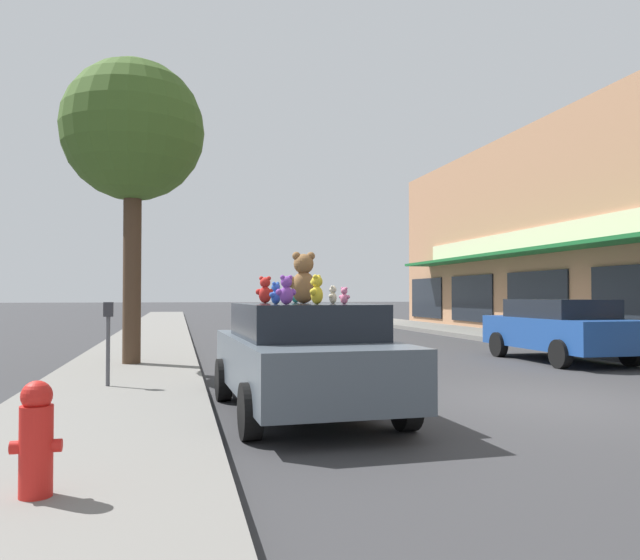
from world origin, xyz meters
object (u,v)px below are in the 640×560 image
at_px(teddy_bear_giant, 304,279).
at_px(teddy_bear_pink, 344,296).
at_px(teddy_bear_red, 265,290).
at_px(teddy_bear_purple, 286,290).
at_px(street_tree, 133,133).
at_px(teddy_bear_teal, 296,295).
at_px(plush_art_car, 303,355).
at_px(parked_car_far_center, 560,328).
at_px(fire_hydrant, 36,438).
at_px(teddy_bear_blue, 276,293).
at_px(parking_meter, 108,332).
at_px(teddy_bear_yellow, 317,290).
at_px(teddy_bear_cream, 333,295).

relative_size(teddy_bear_giant, teddy_bear_pink, 3.28).
bearing_deg(teddy_bear_giant, teddy_bear_red, -34.78).
xyz_separation_m(teddy_bear_purple, street_tree, (-2.17, 5.78, 3.25)).
bearing_deg(teddy_bear_teal, plush_art_car, 94.11).
bearing_deg(parked_car_far_center, fire_hydrant, -139.15).
distance_m(teddy_bear_purple, teddy_bear_teal, 1.54).
distance_m(teddy_bear_giant, parked_car_far_center, 8.43).
height_order(plush_art_car, teddy_bear_pink, teddy_bear_pink).
bearing_deg(teddy_bear_blue, teddy_bear_teal, -155.13).
distance_m(teddy_bear_red, street_tree, 5.84).
bearing_deg(parking_meter, teddy_bear_pink, -38.03).
xyz_separation_m(plush_art_car, teddy_bear_pink, (0.44, -0.42, 0.77)).
bearing_deg(teddy_bear_yellow, teddy_bear_pink, 135.22).
height_order(teddy_bear_giant, teddy_bear_yellow, teddy_bear_giant).
height_order(teddy_bear_teal, parking_meter, teddy_bear_teal).
relative_size(teddy_bear_purple, parked_car_far_center, 0.08).
xyz_separation_m(teddy_bear_purple, teddy_bear_pink, (0.77, 0.19, -0.07)).
bearing_deg(parking_meter, teddy_bear_blue, -47.25).
bearing_deg(teddy_bear_cream, teddy_bear_pink, 38.12).
bearing_deg(teddy_bear_yellow, teddy_bear_giant, -146.07).
relative_size(teddy_bear_red, parking_meter, 0.30).
bearing_deg(teddy_bear_purple, teddy_bear_teal, -114.96).
xyz_separation_m(teddy_bear_teal, teddy_bear_blue, (-0.49, -1.29, 0.02)).
height_order(teddy_bear_cream, street_tree, street_tree).
distance_m(plush_art_car, teddy_bear_teal, 1.18).
bearing_deg(teddy_bear_cream, fire_hydrant, -5.28).
bearing_deg(street_tree, teddy_bear_teal, -59.07).
bearing_deg(fire_hydrant, parking_meter, 90.95).
distance_m(teddy_bear_yellow, parking_meter, 3.71).
xyz_separation_m(teddy_bear_red, fire_hydrant, (-2.14, -4.15, -1.05)).
bearing_deg(teddy_bear_red, plush_art_car, 135.06).
relative_size(teddy_bear_purple, teddy_bear_pink, 1.64).
height_order(teddy_bear_pink, fire_hydrant, teddy_bear_pink).
distance_m(plush_art_car, teddy_bear_red, 1.23).
xyz_separation_m(teddy_bear_blue, parked_car_far_center, (7.53, 5.38, -0.79)).
relative_size(teddy_bear_blue, parking_meter, 0.22).
distance_m(teddy_bear_yellow, teddy_bear_pink, 0.38).
relative_size(teddy_bear_giant, teddy_bear_cream, 2.95).
relative_size(teddy_bear_yellow, street_tree, 0.06).
bearing_deg(parking_meter, teddy_bear_teal, -22.12).
height_order(parked_car_far_center, parking_meter, parked_car_far_center).
relative_size(teddy_bear_teal, teddy_bear_pink, 1.12).
xyz_separation_m(plush_art_car, parking_meter, (-2.63, 1.97, 0.21)).
xyz_separation_m(teddy_bear_yellow, parked_car_far_center, (7.03, 5.47, -0.83)).
distance_m(teddy_bear_pink, fire_hydrant, 4.29).
relative_size(teddy_bear_cream, teddy_bear_yellow, 0.66).
height_order(teddy_bear_cream, teddy_bear_yellow, teddy_bear_yellow).
height_order(teddy_bear_giant, teddy_bear_cream, teddy_bear_giant).
xyz_separation_m(teddy_bear_purple, teddy_bear_teal, (0.39, 1.49, -0.05)).
distance_m(plush_art_car, teddy_bear_pink, 0.98).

